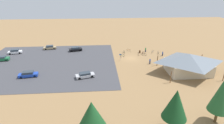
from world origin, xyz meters
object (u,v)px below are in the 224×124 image
pine_far_east (222,95)px  bicycle_purple_yard_right (139,54)px  bicycle_black_yard_center (144,54)px  car_silver_near_entry (85,75)px  visitor_by_pavilion (163,53)px  visitor_near_lot (146,49)px  bike_pavilion (189,62)px  pine_center (92,115)px  bicycle_red_by_bin (143,53)px  bicycle_white_yard_front (153,52)px  car_green_second_row (1,59)px  car_tan_inner_stall (50,47)px  bicycle_silver_trailside (158,53)px  visitor_at_bikes (150,61)px  car_white_aisle_side (15,52)px  lot_sign (120,56)px  bicycle_teal_mid_cluster (124,52)px  car_blue_mid_lot (28,74)px  trash_bin (140,52)px  bicycle_orange_front_row (129,50)px  car_black_end_stall (76,49)px  pine_west (176,104)px  bicycle_green_lone_east (123,56)px

pine_far_east → bicycle_purple_yard_right: bearing=-80.1°
bicycle_black_yard_center → car_silver_near_entry: 23.24m
visitor_by_pavilion → visitor_near_lot: size_ratio=0.95×
bike_pavilion → bicycle_black_yard_center: bike_pavilion is taller
pine_center → bicycle_red_by_bin: size_ratio=4.27×
bicycle_white_yard_front → visitor_by_pavilion: bearing=126.1°
bicycle_white_yard_front → bike_pavilion: bearing=106.1°
bicycle_purple_yard_right → visitor_near_lot: visitor_near_lot is taller
car_silver_near_entry → car_green_second_row: car_green_second_row is taller
pine_center → bicycle_black_yard_center: size_ratio=4.45×
bicycle_black_yard_center → car_tan_inner_stall: size_ratio=0.34×
car_green_second_row → bike_pavilion: bearing=166.9°
bicycle_silver_trailside → car_silver_near_entry: 27.98m
bicycle_silver_trailside → bicycle_black_yard_center: 5.20m
bicycle_purple_yard_right → visitor_at_bikes: bearing=102.4°
bike_pavilion → bicycle_purple_yard_right: (9.74, -13.92, -2.59)m
car_white_aisle_side → visitor_near_lot: 43.64m
lot_sign → bicycle_black_yard_center: bearing=-154.7°
bike_pavilion → bicycle_teal_mid_cluster: (14.21, -16.38, -2.56)m
bike_pavilion → lot_sign: (16.29, -9.71, -1.53)m
car_tan_inner_stall → car_blue_mid_lot: size_ratio=0.97×
trash_bin → pine_center: bearing=68.3°
bicycle_orange_front_row → car_silver_near_entry: car_silver_near_entry is taller
bike_pavilion → visitor_at_bikes: bearing=-38.4°
bicycle_silver_trailside → car_white_aisle_side: size_ratio=0.37×
bicycle_white_yard_front → car_tan_inner_stall: 36.00m
bicycle_black_yard_center → visitor_at_bikes: (0.04, 7.20, 0.50)m
bicycle_red_by_bin → lot_sign: bearing=34.4°
pine_far_east → car_white_aisle_side: size_ratio=1.82×
car_tan_inner_stall → visitor_near_lot: size_ratio=2.66×
car_black_end_stall → bicycle_black_yard_center: bearing=165.1°
car_tan_inner_stall → car_green_second_row: 15.75m
car_tan_inner_stall → visitor_near_lot: visitor_near_lot is taller
bicycle_red_by_bin → bicycle_teal_mid_cluster: bearing=-10.0°
lot_sign → bicycle_purple_yard_right: bearing=-147.3°
pine_far_east → visitor_by_pavilion: pine_far_east is taller
bicycle_purple_yard_right → trash_bin: bearing=-110.2°
bike_pavilion → car_blue_mid_lot: 40.19m
car_black_end_stall → pine_west: bearing=115.4°
bike_pavilion → bicycle_silver_trailside: bike_pavilion is taller
pine_center → car_black_end_stall: pine_center is taller
pine_center → bicycle_teal_mid_cluster: 39.30m
bicycle_white_yard_front → visitor_near_lot: (2.20, -1.02, 0.51)m
bicycle_black_yard_center → car_blue_mid_lot: bearing=22.3°
bicycle_green_lone_east → car_white_aisle_side: 35.64m
lot_sign → bicycle_green_lone_east: lot_sign is taller
bicycle_orange_front_row → car_tan_inner_stall: car_tan_inner_stall is taller
visitor_at_bikes → bicycle_green_lone_east: bearing=-41.7°
lot_sign → car_tan_inner_stall: (23.68, -12.68, -0.69)m
bicycle_red_by_bin → car_green_second_row: car_green_second_row is taller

